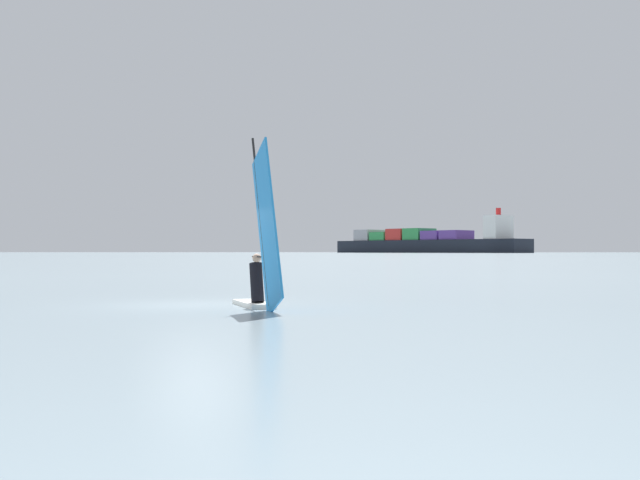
% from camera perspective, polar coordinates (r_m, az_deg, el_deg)
% --- Properties ---
extents(ground_plane, '(4000.00, 4000.00, 0.00)m').
position_cam_1_polar(ground_plane, '(19.68, -9.53, -4.94)').
color(ground_plane, gray).
extents(windsurfer, '(3.09, 2.84, 4.45)m').
position_cam_1_polar(windsurfer, '(18.22, -4.58, -1.53)').
color(windsurfer, white).
rests_on(windsurfer, ground_plane).
extents(cargo_ship, '(196.23, 90.13, 36.27)m').
position_cam_1_polar(cargo_ship, '(659.84, 8.10, -0.16)').
color(cargo_ship, black).
rests_on(cargo_ship, ground_plane).
extents(distant_headland, '(749.41, 378.77, 28.97)m').
position_cam_1_polar(distant_headland, '(1435.11, 15.03, -0.31)').
color(distant_headland, '#4C564C').
rests_on(distant_headland, ground_plane).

